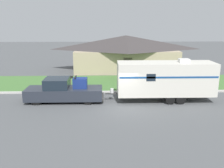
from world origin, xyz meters
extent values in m
plane|color=#515456|center=(0.00, 0.00, 0.00)|extent=(120.00, 120.00, 0.00)
cube|color=beige|center=(0.00, 3.75, 0.07)|extent=(80.00, 0.30, 0.14)
cube|color=#477538|center=(0.00, 7.40, 0.01)|extent=(80.00, 7.00, 0.03)
cube|color=tan|center=(1.50, 14.30, 1.36)|extent=(12.80, 6.37, 2.72)
pyramid|color=#3D3838|center=(1.50, 14.30, 3.61)|extent=(13.82, 6.88, 1.77)
cube|color=#4C3828|center=(1.50, 11.15, 1.05)|extent=(1.00, 0.06, 2.10)
cylinder|color=black|center=(-6.50, 0.56, 0.41)|extent=(0.81, 0.28, 0.81)
cylinder|color=black|center=(-6.50, 2.23, 0.41)|extent=(0.81, 0.28, 0.81)
cylinder|color=black|center=(-2.52, 0.56, 0.41)|extent=(0.81, 0.28, 0.81)
cylinder|color=black|center=(-2.52, 2.23, 0.41)|extent=(0.81, 0.28, 0.81)
cube|color=#282D38|center=(-5.65, 1.40, 0.66)|extent=(3.63, 2.03, 0.88)
cube|color=#19232D|center=(-5.00, 1.40, 1.50)|extent=(1.89, 1.87, 0.80)
cube|color=#282D38|center=(-2.64, 1.40, 0.66)|extent=(2.40, 2.03, 0.88)
cube|color=#333333|center=(-1.38, 1.40, 0.34)|extent=(0.12, 1.83, 0.20)
cube|color=navy|center=(-3.17, 1.40, 1.50)|extent=(1.10, 0.85, 0.80)
cube|color=black|center=(-3.52, 1.40, 1.98)|extent=(0.10, 0.94, 0.08)
cylinder|color=black|center=(3.84, 0.41, 0.37)|extent=(0.74, 0.22, 0.74)
cylinder|color=black|center=(3.84, 2.38, 0.37)|extent=(0.74, 0.22, 0.74)
cylinder|color=black|center=(4.66, 0.41, 0.37)|extent=(0.74, 0.22, 0.74)
cylinder|color=black|center=(4.66, 2.38, 0.37)|extent=(0.74, 0.22, 0.74)
cube|color=silver|center=(3.64, 1.40, 1.84)|extent=(7.65, 2.25, 2.57)
cube|color=navy|center=(3.64, 0.27, 2.16)|extent=(7.50, 0.01, 0.14)
cube|color=#383838|center=(-0.69, 1.40, 0.61)|extent=(1.00, 0.12, 0.10)
cylinder|color=silver|center=(-0.64, 1.40, 0.84)|extent=(0.28, 0.28, 0.36)
cube|color=silver|center=(5.02, 1.40, 3.26)|extent=(0.80, 0.68, 0.28)
cube|color=#19232D|center=(2.26, 0.27, 2.16)|extent=(0.70, 0.01, 0.56)
cylinder|color=brown|center=(-4.38, 4.62, 0.58)|extent=(0.09, 0.09, 1.15)
cube|color=black|center=(-4.38, 4.62, 1.26)|extent=(0.48, 0.20, 0.22)
camera|label=1|loc=(-1.17, -17.83, 6.29)|focal=40.00mm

